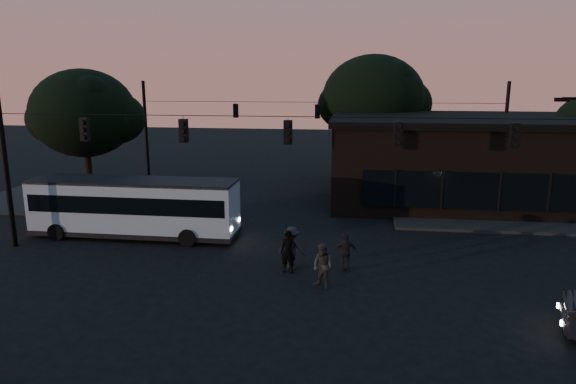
# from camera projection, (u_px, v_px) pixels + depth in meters

# --- Properties ---
(ground) EXTENTS (120.00, 120.00, 0.00)m
(ground) POSITION_uv_depth(u_px,v_px,m) (274.00, 296.00, 18.67)
(ground) COLOR black
(ground) RESTS_ON ground
(sidewalk_far_right) EXTENTS (14.00, 10.00, 0.15)m
(sidewalk_far_right) POSITION_uv_depth(u_px,v_px,m) (509.00, 209.00, 30.64)
(sidewalk_far_right) COLOR black
(sidewalk_far_right) RESTS_ON ground
(sidewalk_far_left) EXTENTS (14.00, 10.00, 0.15)m
(sidewalk_far_left) POSITION_uv_depth(u_px,v_px,m) (99.00, 196.00, 33.99)
(sidewalk_far_left) COLOR black
(sidewalk_far_left) RESTS_ON ground
(building) EXTENTS (15.40, 10.41, 5.40)m
(building) POSITION_uv_depth(u_px,v_px,m) (454.00, 159.00, 32.36)
(building) COLOR black
(building) RESTS_ON ground
(tree_behind) EXTENTS (7.60, 7.60, 9.43)m
(tree_behind) POSITION_uv_depth(u_px,v_px,m) (373.00, 99.00, 38.06)
(tree_behind) COLOR black
(tree_behind) RESTS_ON ground
(tree_left) EXTENTS (6.40, 6.40, 8.30)m
(tree_left) POSITION_uv_depth(u_px,v_px,m) (84.00, 113.00, 31.81)
(tree_left) COLOR black
(tree_left) RESTS_ON ground
(signal_rig_near) EXTENTS (26.24, 0.30, 7.50)m
(signal_rig_near) POSITION_uv_depth(u_px,v_px,m) (288.00, 158.00, 21.55)
(signal_rig_near) COLOR black
(signal_rig_near) RESTS_ON ground
(signal_rig_far) EXTENTS (26.24, 0.30, 7.50)m
(signal_rig_far) POSITION_uv_depth(u_px,v_px,m) (317.00, 127.00, 37.08)
(signal_rig_far) COLOR black
(signal_rig_far) RESTS_ON ground
(bus) EXTENTS (10.28, 2.57, 2.89)m
(bus) POSITION_uv_depth(u_px,v_px,m) (134.00, 205.00, 25.31)
(bus) COLOR #95A9BD
(bus) RESTS_ON ground
(pedestrian_a) EXTENTS (0.68, 0.47, 1.77)m
(pedestrian_a) POSITION_uv_depth(u_px,v_px,m) (288.00, 252.00, 20.77)
(pedestrian_a) COLOR black
(pedestrian_a) RESTS_ON ground
(pedestrian_b) EXTENTS (1.06, 1.03, 1.72)m
(pedestrian_b) POSITION_uv_depth(u_px,v_px,m) (323.00, 266.00, 19.27)
(pedestrian_b) COLOR #2D2A29
(pedestrian_b) RESTS_ON ground
(pedestrian_c) EXTENTS (1.02, 0.58, 1.63)m
(pedestrian_c) POSITION_uv_depth(u_px,v_px,m) (346.00, 252.00, 20.92)
(pedestrian_c) COLOR black
(pedestrian_c) RESTS_ON ground
(pedestrian_d) EXTENTS (1.30, 0.95, 1.81)m
(pedestrian_d) POSITION_uv_depth(u_px,v_px,m) (292.00, 248.00, 21.17)
(pedestrian_d) COLOR black
(pedestrian_d) RESTS_ON ground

